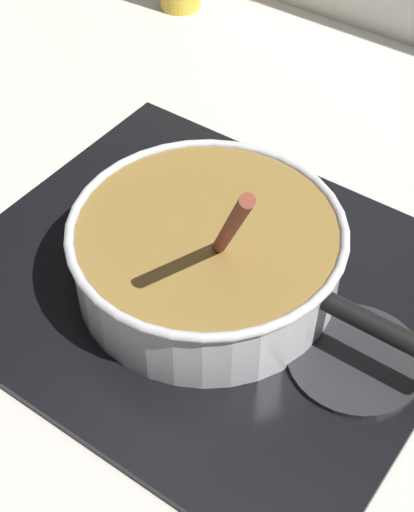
{
  "coord_description": "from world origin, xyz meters",
  "views": [
    {
      "loc": [
        0.42,
        -0.34,
        0.68
      ],
      "look_at": [
        0.07,
        0.15,
        0.05
      ],
      "focal_mm": 54.45,
      "sensor_mm": 36.0,
      "label": 1
    }
  ],
  "objects": [
    {
      "name": "burner_ring",
      "position": [
        0.07,
        0.15,
        0.02
      ],
      "size": [
        0.19,
        0.19,
        0.01
      ],
      "primitive_type": "torus",
      "color": "#592D0C",
      "rests_on": "hob_plate"
    },
    {
      "name": "ground",
      "position": [
        0.0,
        0.0,
        -0.02
      ],
      "size": [
        2.4,
        1.6,
        0.04
      ],
      "primitive_type": "cube",
      "color": "beige"
    },
    {
      "name": "cooking_pan",
      "position": [
        0.07,
        0.15,
        0.06
      ],
      "size": [
        0.45,
        0.31,
        0.26
      ],
      "color": "silver",
      "rests_on": "hob_plate"
    },
    {
      "name": "hob_plate",
      "position": [
        0.07,
        0.15,
        0.01
      ],
      "size": [
        0.56,
        0.48,
        0.01
      ],
      "primitive_type": "cube",
      "color": "black",
      "rests_on": "ground"
    },
    {
      "name": "spare_burner",
      "position": [
        0.27,
        0.15,
        0.01
      ],
      "size": [
        0.15,
        0.15,
        0.01
      ],
      "primitive_type": "cylinder",
      "color": "#262628",
      "rests_on": "hob_plate"
    }
  ]
}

